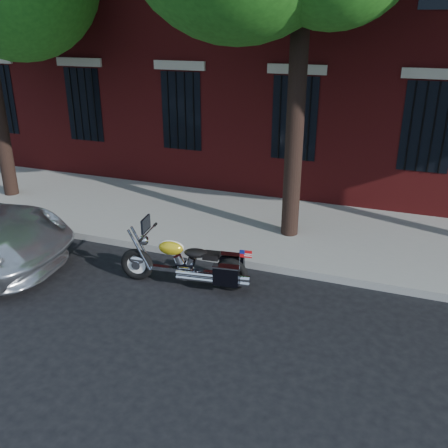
% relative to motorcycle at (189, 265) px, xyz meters
% --- Properties ---
extents(ground, '(120.00, 120.00, 0.00)m').
position_rel_motorcycle_xyz_m(ground, '(0.68, -0.30, -0.42)').
color(ground, black).
rests_on(ground, ground).
extents(curb, '(40.00, 0.16, 0.15)m').
position_rel_motorcycle_xyz_m(curb, '(0.68, 1.08, -0.34)').
color(curb, gray).
rests_on(curb, ground).
extents(sidewalk, '(40.00, 3.60, 0.15)m').
position_rel_motorcycle_xyz_m(sidewalk, '(0.68, 2.96, -0.34)').
color(sidewalk, gray).
rests_on(sidewalk, ground).
extents(motorcycle, '(2.48, 0.89, 1.24)m').
position_rel_motorcycle_xyz_m(motorcycle, '(0.00, 0.00, 0.00)').
color(motorcycle, black).
rests_on(motorcycle, ground).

